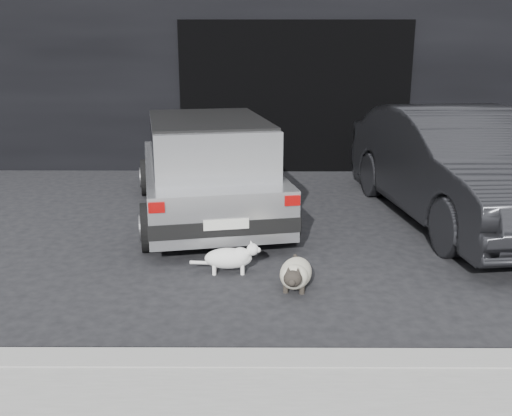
{
  "coord_description": "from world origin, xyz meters",
  "views": [
    {
      "loc": [
        0.37,
        -6.09,
        2.19
      ],
      "look_at": [
        0.34,
        -0.19,
        0.5
      ],
      "focal_mm": 40.0,
      "sensor_mm": 36.0,
      "label": 1
    }
  ],
  "objects_px": {
    "second_car": "(458,166)",
    "cat_siamese": "(295,274)",
    "silver_hatchback": "(207,163)",
    "cat_white": "(232,257)"
  },
  "relations": [
    {
      "from": "silver_hatchback",
      "to": "cat_siamese",
      "type": "height_order",
      "value": "silver_hatchback"
    },
    {
      "from": "second_car",
      "to": "silver_hatchback",
      "type": "bearing_deg",
      "value": 170.12
    },
    {
      "from": "silver_hatchback",
      "to": "second_car",
      "type": "xyz_separation_m",
      "value": [
        3.19,
        -0.14,
        -0.0
      ]
    },
    {
      "from": "second_car",
      "to": "cat_white",
      "type": "xyz_separation_m",
      "value": [
        -2.79,
        -1.79,
        -0.56
      ]
    },
    {
      "from": "second_car",
      "to": "cat_siamese",
      "type": "relative_size",
      "value": 4.92
    },
    {
      "from": "silver_hatchback",
      "to": "second_car",
      "type": "height_order",
      "value": "second_car"
    },
    {
      "from": "silver_hatchback",
      "to": "cat_siamese",
      "type": "bearing_deg",
      "value": -77.67
    },
    {
      "from": "second_car",
      "to": "cat_siamese",
      "type": "distance_m",
      "value": 3.13
    },
    {
      "from": "second_car",
      "to": "cat_siamese",
      "type": "xyz_separation_m",
      "value": [
        -2.18,
        -2.16,
        -0.58
      ]
    },
    {
      "from": "silver_hatchback",
      "to": "cat_white",
      "type": "xyz_separation_m",
      "value": [
        0.39,
        -1.93,
        -0.56
      ]
    }
  ]
}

